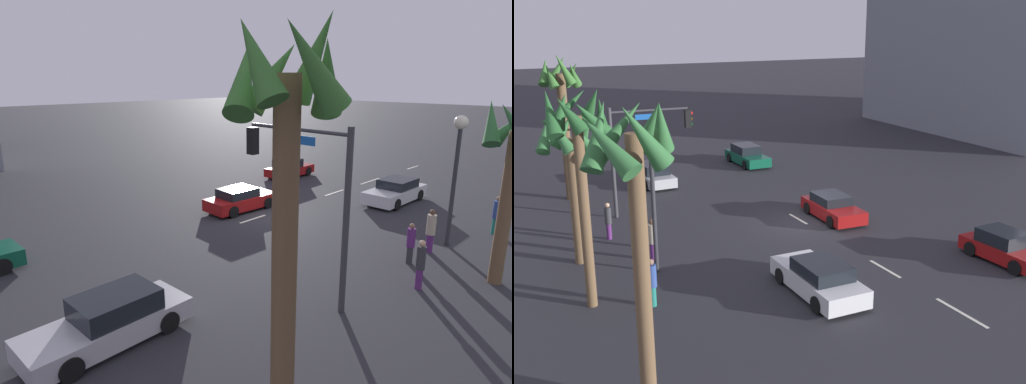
% 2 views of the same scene
% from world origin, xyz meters
% --- Properties ---
extents(ground_plane, '(220.00, 220.00, 0.00)m').
position_xyz_m(ground_plane, '(0.00, 0.00, 0.00)').
color(ground_plane, '#28282D').
extents(lane_stripe_0, '(1.98, 0.14, 0.01)m').
position_xyz_m(lane_stripe_0, '(-18.00, 0.00, 0.01)').
color(lane_stripe_0, silver).
rests_on(lane_stripe_0, ground_plane).
extents(lane_stripe_1, '(2.56, 0.14, 0.01)m').
position_xyz_m(lane_stripe_1, '(-11.19, 0.00, 0.01)').
color(lane_stripe_1, silver).
rests_on(lane_stripe_1, ground_plane).
extents(lane_stripe_2, '(2.04, 0.14, 0.01)m').
position_xyz_m(lane_stripe_2, '(-6.73, 0.00, 0.01)').
color(lane_stripe_2, silver).
rests_on(lane_stripe_2, ground_plane).
extents(lane_stripe_3, '(1.86, 0.14, 0.01)m').
position_xyz_m(lane_stripe_3, '(0.69, 0.00, 0.01)').
color(lane_stripe_3, silver).
rests_on(lane_stripe_3, ground_plane).
extents(car_0, '(4.59, 2.02, 1.36)m').
position_xyz_m(car_0, '(-7.52, 3.71, 0.63)').
color(car_0, silver).
rests_on(car_0, ground_plane).
extents(car_1, '(4.64, 1.90, 1.37)m').
position_xyz_m(car_1, '(11.07, 4.71, 0.63)').
color(car_1, '#B7B7BC').
rests_on(car_1, ground_plane).
extents(car_2, '(3.96, 1.88, 1.34)m').
position_xyz_m(car_2, '(-8.33, -5.13, 0.61)').
color(car_2, maroon).
rests_on(car_2, ground_plane).
extents(car_3, '(4.15, 2.03, 1.27)m').
position_xyz_m(car_3, '(-0.00, -1.67, 0.59)').
color(car_3, maroon).
rests_on(car_3, ground_plane).
extents(traffic_signal, '(0.45, 4.45, 5.78)m').
position_xyz_m(traffic_signal, '(5.20, 6.90, 3.92)').
color(traffic_signal, '#38383D').
rests_on(traffic_signal, ground_plane).
extents(streetlamp, '(0.56, 0.56, 5.63)m').
position_xyz_m(streetlamp, '(-2.69, 8.61, 3.99)').
color(streetlamp, '#2D2D33').
rests_on(streetlamp, ground_plane).
extents(pedestrian_0, '(0.52, 0.52, 1.83)m').
position_xyz_m(pedestrian_0, '(-5.67, 9.67, 0.96)').
color(pedestrian_0, '#1E7266').
rests_on(pedestrian_0, ground_plane).
extents(pedestrian_1, '(0.44, 0.44, 1.65)m').
position_xyz_m(pedestrian_1, '(0.29, 8.29, 0.87)').
color(pedestrian_1, '#333338').
rests_on(pedestrian_1, ground_plane).
extents(pedestrian_2, '(0.37, 0.37, 1.79)m').
position_xyz_m(pedestrian_2, '(2.13, 9.49, 0.96)').
color(pedestrian_2, '#59266B').
rests_on(pedestrian_2, ground_plane).
extents(pedestrian_3, '(0.49, 0.49, 1.87)m').
position_xyz_m(pedestrian_3, '(-1.38, 8.37, 0.98)').
color(pedestrian_3, '#59266B').
rests_on(pedestrian_3, ground_plane).
extents(palm_tree_1, '(2.40, 2.55, 8.39)m').
position_xyz_m(palm_tree_1, '(9.88, 9.93, 5.83)').
color(palm_tree_1, brown).
rests_on(palm_tree_1, ground_plane).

